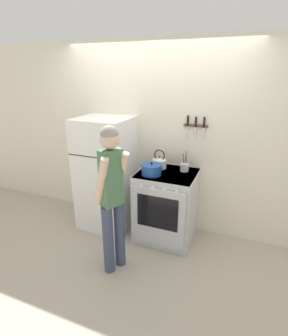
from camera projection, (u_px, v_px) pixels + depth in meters
ground_plane at (153, 219)px, 4.03m from camera, size 14.00×14.00×0.00m
wall_back at (155, 138)px, 3.62m from camera, size 10.00×0.06×2.55m
refrigerator at (106, 174)px, 3.68m from camera, size 0.71×0.69×1.57m
stove_range at (166, 206)px, 3.45m from camera, size 0.74×0.70×0.94m
dutch_oven_pot at (152, 169)px, 3.24m from camera, size 0.30×0.26×0.16m
tea_kettle at (159, 162)px, 3.46m from camera, size 0.24×0.19×0.25m
utensil_jar at (184, 167)px, 3.35m from camera, size 0.11×0.11×0.28m
person at (112, 193)px, 2.73m from camera, size 0.36×0.40×1.66m
wall_knife_strip at (196, 125)px, 3.30m from camera, size 0.31×0.03×0.32m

